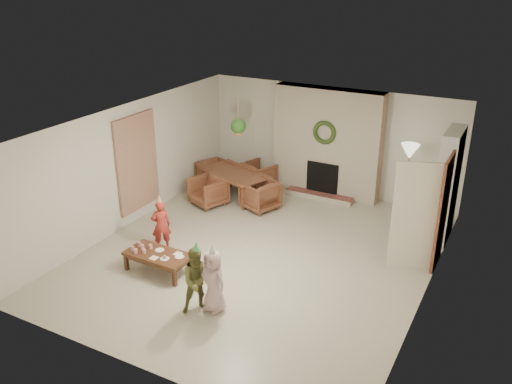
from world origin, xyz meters
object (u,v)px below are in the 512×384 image
Objects in this scene: dining_table at (234,184)px; child_pink at (213,281)px; dining_chair_far at (258,176)px; dining_chair_left at (215,175)px; dining_chair_right at (260,195)px; child_red at (161,225)px; dining_chair_near at (208,191)px; coffee_table_top at (158,255)px; child_plaid at (198,280)px.

child_pink reaches higher than dining_table.
dining_chair_far is 1.04m from dining_chair_left.
dining_table is 0.92m from dining_chair_right.
child_pink is (1.72, -4.72, 0.19)m from dining_chair_far.
child_red is (0.08, -2.84, 0.20)m from dining_table.
child_pink is at bearing -34.87° from dining_chair_near.
coffee_table_top is 1.07× the size of child_plaid.
child_pink is at bearing -126.93° from dining_chair_left.
dining_chair_near is at bearing -51.34° from dining_chair_right.
dining_chair_far is 5.03m from child_pink.
coffee_table_top is at bearing -53.31° from dining_chair_near.
child_red is at bearing -144.98° from dining_chair_left.
dining_chair_near is at bearing -125.03° from child_red.
dining_chair_far is at bearing 124.26° from child_pink.
dining_chair_far is at bearing 94.73° from coffee_table_top.
child_plaid reaches higher than dining_chair_right.
dining_table is 1.43× the size of coffee_table_top.
dining_chair_near is (-0.27, -0.69, 0.03)m from dining_table.
dining_chair_far is at bearing 62.98° from child_plaid.
dining_chair_near is 0.66× the size of child_plaid.
dining_chair_left is (-0.42, 0.95, 0.00)m from dining_chair_near.
child_pink is (1.47, -0.51, 0.18)m from coffee_table_top.
dining_chair_near and dining_chair_left have the same top height.
child_red is at bearing 3.93° from dining_chair_right.
child_plaid is at bearing -129.54° from dining_chair_left.
child_pink reaches higher than child_red.
dining_chair_near is at bearing 106.75° from coffee_table_top.
dining_chair_far is (0.27, 0.69, 0.03)m from dining_table.
child_pink reaches higher than dining_chair_near.
child_red is (-0.78, -2.50, 0.17)m from dining_chair_right.
child_red is 2.26m from child_pink.
child_plaid is (0.94, -3.83, 0.22)m from dining_chair_right.
dining_chair_far is 5.09m from child_plaid.
dining_table is 2.34× the size of dining_chair_far.
coffee_table_top is 1.13× the size of child_pink.
coffee_table_top is 1.17× the size of child_red.
dining_chair_right is at bearing 59.24° from child_plaid.
child_plaid is 1.06× the size of child_pink.
dining_chair_left is 3.98m from coffee_table_top.
dining_chair_near and dining_chair_far have the same top height.
dining_chair_left is (-0.95, -0.42, 0.00)m from dining_chair_far.
dining_chair_left is 0.72× the size of child_red.
child_red reaches higher than dining_chair_left.
dining_chair_near is 1.00× the size of dining_chair_right.
dining_chair_far is at bearing -137.15° from child_red.
dining_chair_left is 0.66× the size of child_plaid.
coffee_table_top is at bearing -60.39° from dining_table.
dining_chair_near reaches higher than dining_table.
dining_chair_far is 0.69× the size of child_pink.
dining_chair_far reaches higher than dining_table.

